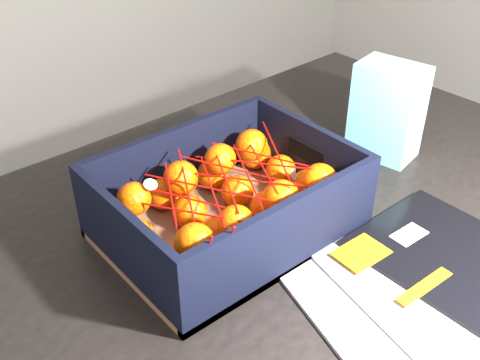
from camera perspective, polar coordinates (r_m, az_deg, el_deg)
table at (r=1.01m, az=4.24°, el=-7.08°), size 1.22×0.84×0.75m
magazine_stack at (r=0.83m, az=18.36°, el=-10.04°), size 0.38×0.32×0.02m
produce_crate at (r=0.87m, az=-1.27°, el=-2.91°), size 0.36×0.27×0.13m
clementine_heap at (r=0.86m, az=-1.21°, el=-2.36°), size 0.35×0.25×0.10m
mesh_net at (r=0.83m, az=-1.37°, el=-0.44°), size 0.30×0.24×0.09m
retail_carton at (r=1.08m, az=14.48°, el=6.69°), size 0.10×0.13×0.18m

